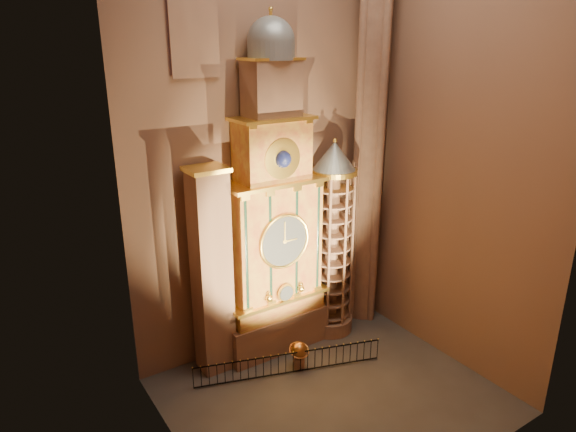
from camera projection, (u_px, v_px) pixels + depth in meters
floor at (332, 396)px, 23.50m from camera, size 14.00×14.00×0.00m
wall_back at (261, 137)px, 24.65m from camera, size 22.00×0.00×22.00m
wall_left at (167, 188)px, 16.27m from camera, size 0.00×22.00×22.00m
wall_right at (459, 142)px, 23.56m from camera, size 0.00×22.00×22.00m
astronomical_clock at (273, 228)px, 25.24m from camera, size 5.60×2.41×16.70m
portrait_tower at (212, 272)px, 23.99m from camera, size 1.80×1.60×10.20m
stair_turret at (332, 242)px, 27.32m from camera, size 2.50×2.50×10.80m
gothic_pier at (370, 129)px, 27.04m from camera, size 2.04×2.04×22.00m
stained_glass_window at (193, 13)px, 21.13m from camera, size 2.20×0.14×5.20m
celestial_globe at (299, 353)px, 25.19m from camera, size 1.18×1.13×1.45m
iron_railing at (289, 363)px, 24.85m from camera, size 8.79×2.97×1.12m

